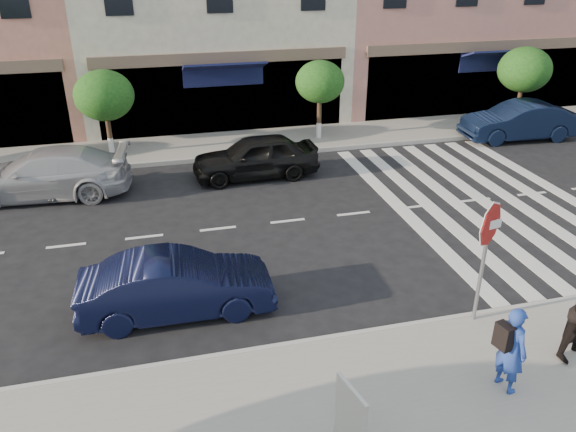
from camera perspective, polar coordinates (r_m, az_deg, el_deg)
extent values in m
plane|color=black|center=(12.71, 4.43, -8.28)|extent=(120.00, 120.00, 0.00)
cube|color=gray|center=(10.00, 11.57, -19.53)|extent=(60.00, 4.50, 0.15)
cube|color=gray|center=(22.36, -4.46, 7.38)|extent=(60.00, 3.00, 0.15)
cylinder|color=#473323|center=(21.68, -17.69, 8.06)|extent=(0.18, 0.18, 1.60)
cylinder|color=silver|center=(21.83, -17.51, 6.82)|extent=(0.20, 0.20, 0.60)
ellipsoid|color=#154714|center=(21.33, -18.18, 11.57)|extent=(2.10, 2.10, 1.79)
cylinder|color=#473323|center=(22.58, 3.18, 10.06)|extent=(0.18, 0.18, 1.71)
cylinder|color=silver|center=(22.73, 3.15, 8.72)|extent=(0.20, 0.20, 0.60)
ellipsoid|color=#154714|center=(22.24, 3.27, 13.47)|extent=(1.90, 1.90, 1.62)
cylinder|color=#473323|center=(26.61, 22.38, 10.56)|extent=(0.18, 0.18, 1.65)
cylinder|color=silver|center=(26.74, 22.19, 9.48)|extent=(0.20, 0.20, 0.60)
ellipsoid|color=#154714|center=(26.32, 22.91, 13.54)|extent=(2.20, 2.20, 1.87)
cylinder|color=gray|center=(11.76, 19.10, -5.06)|extent=(0.09, 0.09, 2.41)
cylinder|color=white|center=(11.30, 19.84, -0.78)|extent=(0.92, 0.22, 0.94)
cylinder|color=#9E1411|center=(11.29, 19.89, -0.82)|extent=(0.86, 0.22, 0.88)
cube|color=white|center=(11.27, 19.97, -0.89)|extent=(0.49, 0.12, 0.18)
imported|color=navy|center=(10.42, 21.76, -12.44)|extent=(0.51, 0.66, 1.63)
cube|color=beige|center=(8.92, 6.35, -19.82)|extent=(0.23, 0.77, 1.19)
cube|color=#D88C3F|center=(8.91, 6.60, -19.52)|extent=(0.16, 0.63, 0.92)
imported|color=black|center=(12.09, -11.22, -6.92)|extent=(4.08, 1.51, 1.33)
imported|color=#A7A7AC|center=(18.95, -23.46, 3.98)|extent=(5.32, 2.61, 1.49)
imported|color=black|center=(18.95, -3.33, 6.04)|extent=(4.23, 1.77, 1.43)
imported|color=black|center=(24.64, 22.41, 8.90)|extent=(4.65, 1.88, 1.50)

